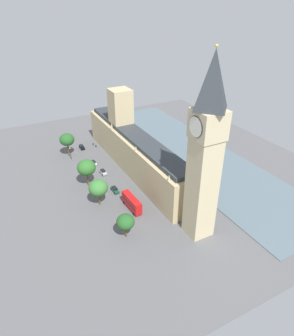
{
  "coord_description": "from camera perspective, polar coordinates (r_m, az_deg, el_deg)",
  "views": [
    {
      "loc": [
        47.14,
        103.4,
        64.82
      ],
      "look_at": [
        1.0,
        15.99,
        8.69
      ],
      "focal_mm": 32.52,
      "sensor_mm": 36.0,
      "label": 1
    }
  ],
  "objects": [
    {
      "name": "river_thames",
      "position": [
        145.25,
        8.52,
        2.79
      ],
      "size": [
        34.79,
        133.79,
        0.25
      ],
      "primitive_type": "cube",
      "color": "slate",
      "rests_on": "ground"
    },
    {
      "name": "car_silver_trailing",
      "position": [
        127.93,
        -8.24,
        -0.73
      ],
      "size": [
        2.07,
        4.32,
        1.74
      ],
      "rotation": [
        0.0,
        0.0,
        0.05
      ],
      "color": "#B7B7BC",
      "rests_on": "ground"
    },
    {
      "name": "street_lamp_slot_11",
      "position": [
        140.74,
        -14.19,
        3.09
      ],
      "size": [
        0.56,
        0.56,
        5.85
      ],
      "color": "black",
      "rests_on": "ground"
    },
    {
      "name": "pedestrian_corner",
      "position": [
        153.69,
        -10.05,
        4.46
      ],
      "size": [
        0.55,
        0.64,
        1.59
      ],
      "rotation": [
        0.0,
        0.0,
        6.0
      ],
      "color": "black",
      "rests_on": "ground"
    },
    {
      "name": "plane_tree_leading",
      "position": [
        92.81,
        -4.06,
        -10.04
      ],
      "size": [
        5.58,
        5.58,
        8.13
      ],
      "color": "brown",
      "rests_on": "ground"
    },
    {
      "name": "clock_tower",
      "position": [
        83.55,
        10.92,
        3.35
      ],
      "size": [
        8.11,
        8.11,
        55.34
      ],
      "color": "#CCBA8E",
      "rests_on": "ground"
    },
    {
      "name": "ground_plane",
      "position": [
        130.82,
        -2.88,
        -0.15
      ],
      "size": [
        148.66,
        148.66,
        0.0
      ],
      "primitive_type": "plane",
      "color": "#565659"
    },
    {
      "name": "double_decker_bus_by_river_gate",
      "position": [
        105.81,
        -2.88,
        -6.44
      ],
      "size": [
        3.02,
        10.6,
        4.75
      ],
      "rotation": [
        0.0,
        0.0,
        0.04
      ],
      "color": "red",
      "rests_on": "ground"
    },
    {
      "name": "car_black_kerbside",
      "position": [
        151.25,
        -12.12,
        3.89
      ],
      "size": [
        2.08,
        4.66,
        1.74
      ],
      "rotation": [
        0.0,
        0.0,
        -0.03
      ],
      "color": "black",
      "rests_on": "ground"
    },
    {
      "name": "plane_tree_slot_10",
      "position": [
        143.06,
        -14.77,
        5.16
      ],
      "size": [
        6.67,
        6.67,
        10.83
      ],
      "color": "brown",
      "rests_on": "ground"
    },
    {
      "name": "pedestrian_under_trees",
      "position": [
        151.36,
        -9.54,
        4.09
      ],
      "size": [
        0.56,
        0.64,
        1.54
      ],
      "rotation": [
        0.0,
        0.0,
        3.53
      ],
      "color": "black",
      "rests_on": "ground"
    },
    {
      "name": "plane_tree_far_end",
      "position": [
        118.05,
        -11.28,
        0.07
      ],
      "size": [
        7.15,
        7.15,
        10.85
      ],
      "color": "brown",
      "rests_on": "ground"
    },
    {
      "name": "car_white_midblock",
      "position": [
        135.75,
        -10.02,
        1.0
      ],
      "size": [
        1.93,
        4.24,
        1.74
      ],
      "rotation": [
        0.0,
        0.0,
        3.17
      ],
      "color": "silver",
      "rests_on": "ground"
    },
    {
      "name": "car_dark_green_near_tower",
      "position": [
        116.03,
        -6.05,
        -4.03
      ],
      "size": [
        1.96,
        4.73,
        1.74
      ],
      "rotation": [
        0.0,
        0.0,
        0.03
      ],
      "color": "#19472D",
      "rests_on": "ground"
    },
    {
      "name": "plane_tree_opposite_hall",
      "position": [
        106.55,
        -9.12,
        -3.69
      ],
      "size": [
        6.72,
        6.72,
        9.89
      ],
      "color": "brown",
      "rests_on": "ground"
    },
    {
      "name": "parliament_building",
      "position": [
        128.99,
        -2.54,
        3.85
      ],
      "size": [
        11.99,
        78.66,
        30.71
      ],
      "color": "tan",
      "rests_on": "ground"
    }
  ]
}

